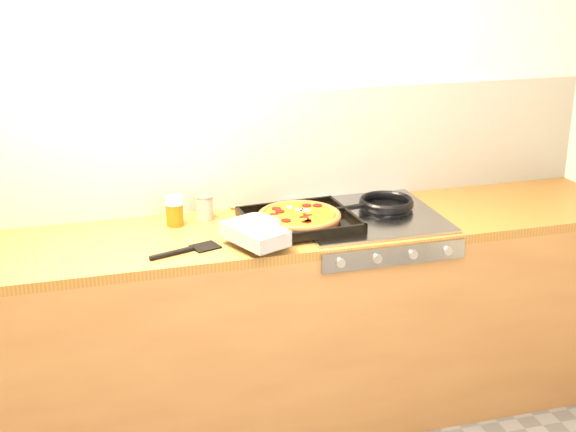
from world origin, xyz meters
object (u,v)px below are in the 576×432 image
object	(u,v)px
frying_pan	(385,204)
juice_glass	(175,211)
tomato_can	(204,208)
pizza_on_tray	(286,221)

from	to	relation	value
frying_pan	juice_glass	size ratio (longest dim) A/B	3.28
tomato_can	juice_glass	size ratio (longest dim) A/B	0.83
tomato_can	pizza_on_tray	bearing A→B (deg)	-39.25
pizza_on_tray	frying_pan	bearing A→B (deg)	13.28
frying_pan	tomato_can	world-z (taller)	tomato_can
pizza_on_tray	frying_pan	world-z (taller)	pizza_on_tray
pizza_on_tray	frying_pan	size ratio (longest dim) A/B	1.44
pizza_on_tray	tomato_can	size ratio (longest dim) A/B	5.67
pizza_on_tray	tomato_can	xyz separation A→B (m)	(-0.29, 0.24, 0.01)
tomato_can	juice_glass	xyz separation A→B (m)	(-0.13, -0.04, 0.01)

